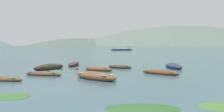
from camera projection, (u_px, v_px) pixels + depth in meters
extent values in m
plane|color=#385660|center=(133.00, 46.00, 1501.11)|extent=(6000.00, 6000.00, 0.00)
cone|color=#56665B|center=(89.00, 27.00, 1374.84)|extent=(894.66, 894.66, 214.98)
cone|color=slate|center=(153.00, 8.00, 1787.13)|extent=(1881.78, 1881.78, 565.84)
ellipsoid|color=brown|center=(43.00, 74.00, 22.24)|extent=(3.91, 1.56, 0.47)
cube|color=#28519E|center=(43.00, 72.00, 22.23)|extent=(2.82, 1.13, 0.05)
cube|color=brown|center=(43.00, 72.00, 22.23)|extent=(0.19, 0.63, 0.04)
ellipsoid|color=#4C3323|center=(120.00, 67.00, 29.26)|extent=(3.25, 1.89, 0.50)
cube|color=#197A56|center=(120.00, 66.00, 29.26)|extent=(2.34, 1.36, 0.05)
cube|color=#4C3323|center=(120.00, 65.00, 29.26)|extent=(0.28, 0.68, 0.04)
ellipsoid|color=brown|center=(98.00, 69.00, 26.36)|extent=(3.62, 2.41, 0.57)
cube|color=olive|center=(98.00, 68.00, 26.35)|extent=(2.61, 1.74, 0.05)
cube|color=brown|center=(98.00, 67.00, 26.35)|extent=(0.38, 0.73, 0.04)
ellipsoid|color=brown|center=(160.00, 73.00, 23.22)|extent=(3.86, 3.31, 0.53)
cube|color=orange|center=(160.00, 71.00, 23.21)|extent=(2.78, 2.38, 0.05)
cube|color=brown|center=(160.00, 70.00, 23.21)|extent=(0.48, 0.59, 0.04)
ellipsoid|color=navy|center=(173.00, 66.00, 29.38)|extent=(2.15, 4.72, 0.76)
cube|color=orange|center=(173.00, 64.00, 29.37)|extent=(1.55, 3.40, 0.05)
cube|color=navy|center=(173.00, 64.00, 29.37)|extent=(0.95, 0.24, 0.04)
ellipsoid|color=brown|center=(96.00, 76.00, 19.83)|extent=(4.52, 4.11, 0.78)
cube|color=#B7B2A3|center=(96.00, 74.00, 19.82)|extent=(3.26, 2.96, 0.05)
cube|color=brown|center=(96.00, 73.00, 19.82)|extent=(0.72, 0.85, 0.04)
ellipsoid|color=#2D2826|center=(49.00, 67.00, 27.75)|extent=(3.25, 4.61, 0.83)
cube|color=orange|center=(49.00, 65.00, 27.74)|extent=(2.34, 3.32, 0.05)
cube|color=#2D2826|center=(49.00, 65.00, 27.73)|extent=(0.88, 0.50, 0.04)
ellipsoid|color=brown|center=(3.00, 79.00, 18.94)|extent=(3.52, 1.32, 0.42)
cube|color=#197A56|center=(3.00, 78.00, 18.93)|extent=(2.53, 0.95, 0.05)
cube|color=brown|center=(3.00, 77.00, 18.93)|extent=(0.16, 0.62, 0.04)
ellipsoid|color=#4C3323|center=(74.00, 64.00, 32.75)|extent=(1.45, 4.42, 0.67)
cube|color=#28519E|center=(74.00, 63.00, 32.74)|extent=(1.04, 3.19, 0.05)
cube|color=#4C3323|center=(74.00, 62.00, 32.73)|extent=(0.85, 0.12, 0.04)
cube|color=navy|center=(122.00, 50.00, 125.17)|extent=(10.95, 7.03, 0.90)
cylinder|color=#4C4742|center=(115.00, 48.00, 122.74)|extent=(0.10, 0.10, 1.80)
cylinder|color=#4C4742|center=(114.00, 48.00, 125.21)|extent=(0.10, 0.10, 1.80)
cylinder|color=#4C4742|center=(130.00, 48.00, 125.03)|extent=(0.10, 0.10, 1.80)
cylinder|color=#4C4742|center=(128.00, 48.00, 127.49)|extent=(0.10, 0.10, 1.80)
cube|color=beige|center=(122.00, 46.00, 125.08)|extent=(9.20, 5.90, 0.12)
sphere|color=#DB4C1E|center=(77.00, 69.00, 27.72)|extent=(0.37, 0.37, 0.37)
cylinder|color=black|center=(77.00, 66.00, 27.71)|extent=(0.06, 0.06, 0.76)
ellipsoid|color=#477033|center=(58.00, 71.00, 25.68)|extent=(2.80, 2.64, 0.14)
ellipsoid|color=#477033|center=(224.00, 106.00, 10.97)|extent=(2.81, 2.42, 0.14)
ellipsoid|color=#2D5628|center=(143.00, 109.00, 10.61)|extent=(3.56, 2.02, 0.14)
ellipsoid|color=#38662D|center=(12.00, 97.00, 13.04)|extent=(2.60, 2.49, 0.14)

